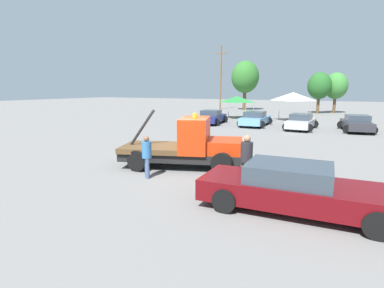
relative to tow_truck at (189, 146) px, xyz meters
name	(u,v)px	position (x,y,z in m)	size (l,w,h in m)	color
ground_plane	(182,166)	(-0.31, -0.10, -0.92)	(160.00, 160.00, 0.00)	slate
tow_truck	(189,146)	(0.00, 0.00, 0.00)	(5.69, 3.64, 2.51)	black
foreground_car	(296,189)	(4.88, -2.92, -0.27)	(5.44, 2.22, 1.34)	#5B0A0F
person_near_truck	(246,157)	(3.04, -1.57, 0.14)	(0.41, 0.41, 1.84)	#847051
person_at_hood	(147,154)	(-0.66, -2.21, 0.02)	(0.36, 0.36, 1.63)	#475B84
parked_car_navy	(212,117)	(-5.66, 15.47, -0.28)	(2.83, 4.70, 1.34)	navy
parked_car_skyblue	(255,119)	(-1.41, 15.75, -0.27)	(2.59, 4.88, 1.34)	#669ED1
parked_car_silver	(301,122)	(2.68, 15.04, -0.28)	(2.50, 4.64, 1.34)	#B7B7BC
parked_car_charcoal	(356,123)	(6.78, 15.78, -0.28)	(2.84, 4.60, 1.34)	#2D2D33
canopy_tent_green	(237,99)	(-5.32, 21.97, 1.25)	(3.20, 3.20, 2.54)	#9E9EA3
canopy_tent_white	(293,96)	(0.90, 21.70, 1.65)	(3.42, 3.42, 3.00)	#9E9EA3
tree_left	(336,86)	(4.43, 35.41, 2.82)	(3.12, 3.12, 5.58)	brown
tree_center	(319,86)	(2.46, 33.51, 2.82)	(3.12, 3.12, 5.58)	brown
tree_right	(245,77)	(-8.61, 35.41, 4.22)	(4.30, 4.30, 7.68)	brown
traffic_cone	(167,145)	(-2.88, 2.84, -0.67)	(0.40, 0.40, 0.55)	black
utility_pole	(221,76)	(-12.74, 35.42, 4.44)	(2.20, 0.24, 10.21)	brown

